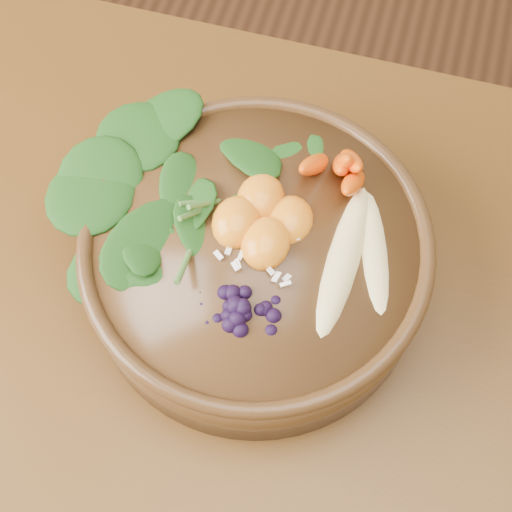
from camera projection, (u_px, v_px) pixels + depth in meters
stoneware_bowl at (256, 261)px, 0.62m from camera, size 0.31×0.31×0.08m
kale_heap at (218, 155)px, 0.59m from camera, size 0.20×0.18×0.04m
carrot_cluster at (340, 145)px, 0.57m from camera, size 0.06×0.06×0.08m
banana_halves at (361, 247)px, 0.56m from camera, size 0.07×0.17×0.03m
mandarin_cluster at (263, 212)px, 0.57m from camera, size 0.09×0.10×0.03m
blueberry_pile at (243, 298)px, 0.54m from camera, size 0.14×0.11×0.04m
coconut_flakes at (253, 260)px, 0.57m from camera, size 0.10×0.08×0.01m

